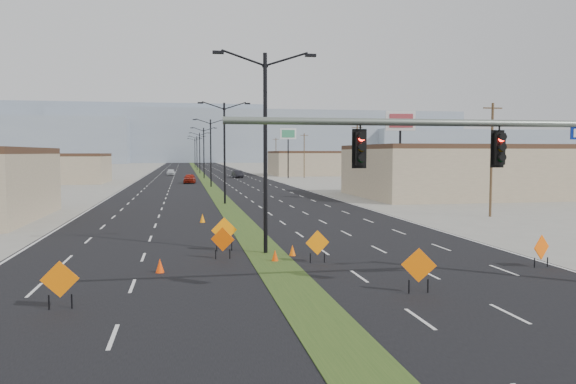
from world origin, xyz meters
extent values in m
plane|color=gray|center=(0.00, 0.00, 0.00)|extent=(600.00, 600.00, 0.00)
cube|color=black|center=(0.00, 100.00, 0.00)|extent=(25.00, 400.00, 0.02)
cube|color=#274418|center=(0.00, 100.00, 0.00)|extent=(2.00, 400.00, 0.04)
cube|color=tan|center=(-32.00, 85.00, 2.25)|extent=(30.00, 14.00, 4.50)
cube|color=tan|center=(34.00, 45.00, 2.75)|extent=(36.00, 18.00, 5.50)
cube|color=tan|center=(38.00, 110.00, 2.50)|extent=(44.00, 16.00, 5.00)
cube|color=#8491A4|center=(40.00, 300.00, 14.00)|extent=(220.00, 50.00, 28.00)
cube|color=#8491A4|center=(180.00, 290.00, 9.00)|extent=(160.00, 50.00, 18.00)
cube|color=#8491A4|center=(-30.00, 320.00, 16.00)|extent=(140.00, 50.00, 32.00)
cylinder|color=slate|center=(5.20, 2.00, 6.10)|extent=(16.00, 0.24, 0.24)
cube|color=black|center=(1.70, 2.00, 5.22)|extent=(0.50, 0.28, 1.30)
sphere|color=#FF0C05|center=(1.70, 1.84, 5.57)|extent=(0.22, 0.22, 0.22)
cube|color=black|center=(6.70, 2.00, 5.22)|extent=(0.50, 0.28, 1.30)
sphere|color=#FF0C05|center=(6.70, 1.84, 5.57)|extent=(0.22, 0.22, 0.22)
cylinder|color=black|center=(0.00, 12.00, 5.00)|extent=(0.20, 0.20, 10.00)
cube|color=black|center=(-2.30, 12.00, 9.95)|extent=(0.55, 0.24, 0.14)
cube|color=black|center=(2.30, 12.00, 9.95)|extent=(0.55, 0.24, 0.14)
cylinder|color=black|center=(0.00, 40.00, 5.00)|extent=(0.20, 0.20, 10.00)
cube|color=black|center=(-2.30, 40.00, 9.95)|extent=(0.55, 0.24, 0.14)
cube|color=black|center=(2.30, 40.00, 9.95)|extent=(0.55, 0.24, 0.14)
cylinder|color=black|center=(0.00, 68.00, 5.00)|extent=(0.20, 0.20, 10.00)
cube|color=black|center=(-2.30, 68.00, 9.95)|extent=(0.55, 0.24, 0.14)
cube|color=black|center=(2.30, 68.00, 9.95)|extent=(0.55, 0.24, 0.14)
cylinder|color=black|center=(0.00, 96.00, 5.00)|extent=(0.20, 0.20, 10.00)
cube|color=black|center=(-2.30, 96.00, 9.95)|extent=(0.55, 0.24, 0.14)
cube|color=black|center=(2.30, 96.00, 9.95)|extent=(0.55, 0.24, 0.14)
cylinder|color=black|center=(0.00, 124.00, 5.00)|extent=(0.20, 0.20, 10.00)
cube|color=black|center=(-2.30, 124.00, 9.95)|extent=(0.55, 0.24, 0.14)
cube|color=black|center=(2.30, 124.00, 9.95)|extent=(0.55, 0.24, 0.14)
cylinder|color=black|center=(0.00, 152.00, 5.00)|extent=(0.20, 0.20, 10.00)
cube|color=black|center=(-2.30, 152.00, 9.95)|extent=(0.55, 0.24, 0.14)
cube|color=black|center=(2.30, 152.00, 9.95)|extent=(0.55, 0.24, 0.14)
cylinder|color=black|center=(0.00, 180.00, 5.00)|extent=(0.20, 0.20, 10.00)
cube|color=black|center=(-2.30, 180.00, 9.95)|extent=(0.55, 0.24, 0.14)
cube|color=black|center=(2.30, 180.00, 9.95)|extent=(0.55, 0.24, 0.14)
cylinder|color=#4C3823|center=(20.00, 25.00, 4.50)|extent=(0.20, 0.20, 9.00)
cube|color=#4C3823|center=(20.00, 25.00, 8.60)|extent=(1.60, 0.10, 0.10)
cylinder|color=#4C3823|center=(20.00, 60.00, 4.50)|extent=(0.20, 0.20, 9.00)
cube|color=#4C3823|center=(20.00, 60.00, 8.60)|extent=(1.60, 0.10, 0.10)
cylinder|color=#4C3823|center=(20.00, 95.00, 4.50)|extent=(0.20, 0.20, 9.00)
cube|color=#4C3823|center=(20.00, 95.00, 8.60)|extent=(1.60, 0.10, 0.10)
cylinder|color=#4C3823|center=(20.00, 130.00, 4.50)|extent=(0.20, 0.20, 9.00)
cube|color=#4C3823|center=(20.00, 130.00, 8.60)|extent=(1.60, 0.10, 0.10)
imported|color=maroon|center=(-3.01, 79.32, 0.79)|extent=(2.22, 4.78, 1.59)
imported|color=black|center=(6.82, 98.35, 0.76)|extent=(2.13, 4.74, 1.51)
imported|color=silver|center=(-6.81, 114.27, 0.66)|extent=(2.00, 4.60, 1.32)
cube|color=#D55F04|center=(-8.01, 3.19, 1.00)|extent=(1.20, 0.14, 1.20)
cylinder|color=black|center=(-8.36, 3.19, 0.25)|extent=(0.05, 0.05, 0.50)
cylinder|color=black|center=(-7.66, 3.19, 0.25)|extent=(0.05, 0.05, 0.50)
cube|color=#D94E04|center=(-2.23, 10.87, 0.97)|extent=(1.09, 0.47, 1.16)
cylinder|color=black|center=(-2.57, 10.87, 0.24)|extent=(0.05, 0.05, 0.48)
cylinder|color=black|center=(-1.89, 10.87, 0.24)|extent=(0.05, 0.05, 0.48)
cube|color=orange|center=(-2.00, 13.07, 1.10)|extent=(1.32, 0.11, 1.32)
cylinder|color=black|center=(-2.39, 13.07, 0.28)|extent=(0.05, 0.05, 0.55)
cylinder|color=black|center=(-1.61, 13.07, 0.28)|extent=(0.05, 0.05, 0.55)
cube|color=orange|center=(2.00, 9.15, 0.95)|extent=(1.15, 0.17, 1.15)
cylinder|color=black|center=(1.67, 9.15, 0.24)|extent=(0.05, 0.05, 0.48)
cylinder|color=black|center=(2.33, 9.15, 0.24)|extent=(0.05, 0.05, 0.48)
cube|color=#FF6A05|center=(4.27, 3.00, 1.04)|extent=(1.17, 0.51, 1.25)
cylinder|color=black|center=(3.90, 3.00, 0.26)|extent=(0.05, 0.05, 0.52)
cylinder|color=black|center=(4.63, 3.00, 0.26)|extent=(0.05, 0.05, 0.52)
cube|color=#F75805|center=(11.50, 6.31, 0.91)|extent=(1.02, 0.47, 1.10)
cylinder|color=black|center=(11.18, 6.31, 0.23)|extent=(0.05, 0.05, 0.46)
cylinder|color=black|center=(11.82, 6.31, 0.23)|extent=(0.05, 0.05, 0.46)
cone|color=#FF4005|center=(-5.06, 8.30, 0.31)|extent=(0.38, 0.38, 0.62)
cone|color=#DC4104|center=(0.13, 9.81, 0.29)|extent=(0.45, 0.45, 0.57)
cone|color=#FE6105|center=(1.21, 11.11, 0.28)|extent=(0.35, 0.35, 0.55)
cone|color=orange|center=(-2.70, 25.31, 0.33)|extent=(0.50, 0.50, 0.66)
cylinder|color=black|center=(18.39, 40.10, 3.91)|extent=(0.24, 0.24, 7.82)
cube|color=white|center=(18.39, 40.10, 8.43)|extent=(3.10, 0.85, 2.06)
cube|color=#A6373F|center=(18.39, 39.90, 8.43)|extent=(2.44, 0.45, 1.44)
cylinder|color=black|center=(16.71, 95.01, 4.13)|extent=(0.24, 0.24, 8.25)
cube|color=white|center=(16.71, 95.01, 8.90)|extent=(3.26, 0.36, 2.17)
cube|color=#378B61|center=(16.71, 94.81, 8.90)|extent=(2.61, 0.06, 1.52)
camera|label=1|loc=(-4.04, -15.75, 5.08)|focal=35.00mm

